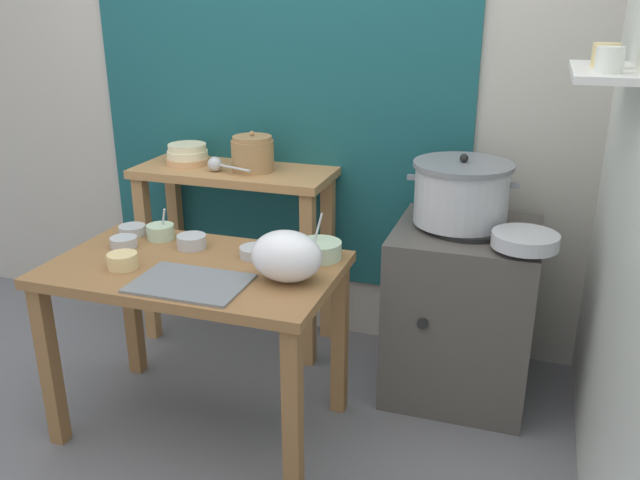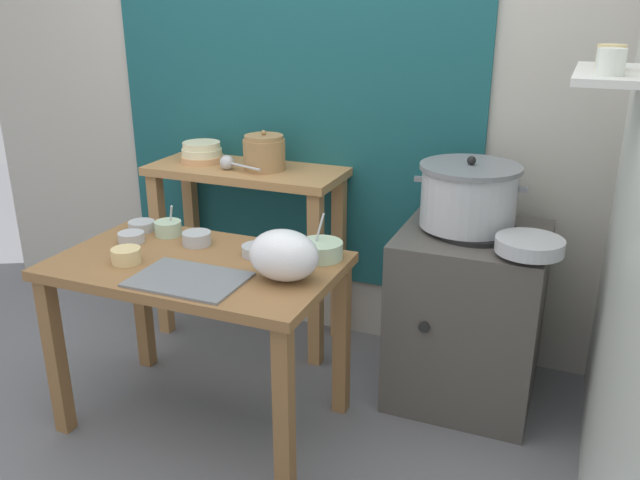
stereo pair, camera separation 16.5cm
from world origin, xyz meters
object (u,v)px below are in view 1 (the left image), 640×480
(serving_tray, at_px, (190,283))
(clay_pot, at_px, (253,154))
(bowl_stack_enamel, at_px, (188,155))
(prep_bowl_5, at_px, (122,260))
(plastic_bag, at_px, (287,256))
(prep_bowl_0, at_px, (255,252))
(prep_table, at_px, (196,291))
(prep_bowl_2, at_px, (124,242))
(prep_bowl_6, at_px, (161,231))
(ladle, at_px, (216,164))
(wide_pan, at_px, (525,240))
(prep_bowl_3, at_px, (192,241))
(prep_bowl_1, at_px, (320,249))
(prep_bowl_4, at_px, (132,230))
(back_shelf_table, at_px, (235,213))
(steamer_pot, at_px, (461,193))
(stove_block, at_px, (461,310))

(serving_tray, bearing_deg, clay_pot, 99.39)
(bowl_stack_enamel, height_order, prep_bowl_5, bowl_stack_enamel)
(plastic_bag, xyz_separation_m, prep_bowl_0, (-0.20, 0.17, -0.07))
(prep_table, height_order, prep_bowl_2, prep_bowl_2)
(bowl_stack_enamel, relative_size, prep_bowl_6, 1.51)
(ladle, xyz_separation_m, prep_bowl_2, (-0.13, -0.60, -0.19))
(wide_pan, xyz_separation_m, prep_bowl_6, (-1.46, -0.22, -0.05))
(serving_tray, xyz_separation_m, wide_pan, (1.11, 0.60, 0.08))
(prep_table, bearing_deg, plastic_bag, -3.95)
(prep_bowl_3, bearing_deg, prep_bowl_6, 163.83)
(prep_bowl_1, bearing_deg, wide_pan, 15.82)
(wide_pan, xyz_separation_m, prep_bowl_4, (-1.60, -0.21, -0.06))
(prep_table, xyz_separation_m, bowl_stack_enamel, (-0.43, 0.77, 0.34))
(back_shelf_table, height_order, prep_bowl_4, back_shelf_table)
(steamer_pot, xyz_separation_m, prep_bowl_6, (-1.18, -0.43, -0.16))
(serving_tray, bearing_deg, bowl_stack_enamel, 118.52)
(prep_bowl_4, bearing_deg, prep_bowl_2, -70.45)
(back_shelf_table, relative_size, prep_bowl_1, 5.50)
(bowl_stack_enamel, xyz_separation_m, prep_bowl_4, (0.02, -0.55, -0.20))
(prep_bowl_0, bearing_deg, steamer_pot, 34.36)
(prep_table, relative_size, stove_block, 1.41)
(ladle, bearing_deg, bowl_stack_enamel, 155.63)
(steamer_pot, distance_m, prep_bowl_5, 1.39)
(steamer_pot, distance_m, prep_bowl_1, 0.66)
(plastic_bag, relative_size, prep_bowl_0, 2.11)
(prep_bowl_0, xyz_separation_m, prep_bowl_3, (-0.29, 0.01, 0.01))
(stove_block, height_order, prep_bowl_2, stove_block)
(prep_bowl_1, relative_size, prep_bowl_6, 1.25)
(bowl_stack_enamel, relative_size, prep_bowl_2, 1.95)
(plastic_bag, bearing_deg, stove_block, 48.75)
(prep_table, xyz_separation_m, serving_tray, (0.08, -0.17, 0.12))
(prep_bowl_5, bearing_deg, serving_tray, -10.27)
(stove_block, relative_size, bowl_stack_enamel, 3.69)
(clay_pot, height_order, prep_bowl_0, clay_pot)
(ladle, bearing_deg, steamer_pot, -1.84)
(stove_block, height_order, prep_bowl_5, stove_block)
(steamer_pot, distance_m, prep_bowl_3, 1.13)
(steamer_pot, relative_size, prep_bowl_4, 4.03)
(prep_table, xyz_separation_m, prep_bowl_3, (-0.09, 0.16, 0.14))
(stove_block, relative_size, prep_bowl_1, 4.47)
(prep_bowl_6, bearing_deg, prep_bowl_5, -84.49)
(prep_bowl_3, bearing_deg, steamer_pot, 25.41)
(wide_pan, bearing_deg, bowl_stack_enamel, 168.13)
(wide_pan, bearing_deg, prep_bowl_4, -172.48)
(ladle, height_order, serving_tray, ladle)
(prep_bowl_2, distance_m, prep_bowl_6, 0.16)
(plastic_bag, relative_size, prep_bowl_1, 1.49)
(prep_bowl_4, bearing_deg, steamer_pot, 17.72)
(steamer_pot, height_order, prep_bowl_3, steamer_pot)
(stove_block, distance_m, clay_pot, 1.20)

